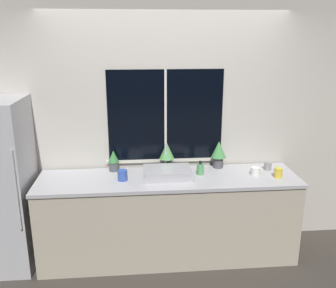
{
  "coord_description": "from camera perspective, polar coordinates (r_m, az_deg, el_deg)",
  "views": [
    {
      "loc": [
        -0.32,
        -3.17,
        2.28
      ],
      "look_at": [
        -0.01,
        0.31,
        1.24
      ],
      "focal_mm": 40.0,
      "sensor_mm": 36.0,
      "label": 1
    }
  ],
  "objects": [
    {
      "name": "ground_plane",
      "position": [
        3.92,
        0.52,
        -19.0
      ],
      "size": [
        14.0,
        14.0,
        0.0
      ],
      "primitive_type": "plane",
      "color": "#38332D"
    },
    {
      "name": "mug_grey",
      "position": [
        4.09,
        14.96,
        -3.25
      ],
      "size": [
        0.08,
        0.08,
        0.09
      ],
      "color": "gray",
      "rests_on": "counter"
    },
    {
      "name": "wall_back",
      "position": [
        3.99,
        -0.42,
        3.11
      ],
      "size": [
        8.0,
        0.09,
        2.7
      ],
      "color": "#BCB7AD",
      "rests_on": "ground_plane"
    },
    {
      "name": "sink",
      "position": [
        3.76,
        -0.1,
        -4.37
      ],
      "size": [
        0.47,
        0.37,
        0.29
      ],
      "color": "#ADADB2",
      "rests_on": "counter"
    },
    {
      "name": "mug_yellow",
      "position": [
        3.91,
        16.44,
        -4.22
      ],
      "size": [
        0.08,
        0.08,
        0.1
      ],
      "color": "gold",
      "rests_on": "counter"
    },
    {
      "name": "potted_plant_right",
      "position": [
        4.02,
        7.71,
        -1.27
      ],
      "size": [
        0.16,
        0.16,
        0.29
      ],
      "color": "#4C4C51",
      "rests_on": "counter"
    },
    {
      "name": "mug_white",
      "position": [
        3.92,
        13.15,
        -4.06
      ],
      "size": [
        0.09,
        0.09,
        0.08
      ],
      "color": "white",
      "rests_on": "counter"
    },
    {
      "name": "potted_plant_center",
      "position": [
        3.93,
        -0.17,
        -1.41
      ],
      "size": [
        0.16,
        0.16,
        0.29
      ],
      "color": "#4C4C51",
      "rests_on": "counter"
    },
    {
      "name": "counter",
      "position": [
        3.95,
        0.08,
        -11.1
      ],
      "size": [
        2.62,
        0.65,
        0.89
      ],
      "color": "#B2A893",
      "rests_on": "ground_plane"
    },
    {
      "name": "soap_bottle",
      "position": [
        3.83,
        4.94,
        -3.8
      ],
      "size": [
        0.07,
        0.07,
        0.14
      ],
      "color": "#519E5B",
      "rests_on": "counter"
    },
    {
      "name": "mug_blue",
      "position": [
        3.7,
        -6.95,
        -4.76
      ],
      "size": [
        0.1,
        0.1,
        0.1
      ],
      "color": "#3351AD",
      "rests_on": "counter"
    },
    {
      "name": "potted_plant_left",
      "position": [
        3.94,
        -8.29,
        -2.43
      ],
      "size": [
        0.11,
        0.11,
        0.22
      ],
      "color": "#4C4C51",
      "rests_on": "counter"
    }
  ]
}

